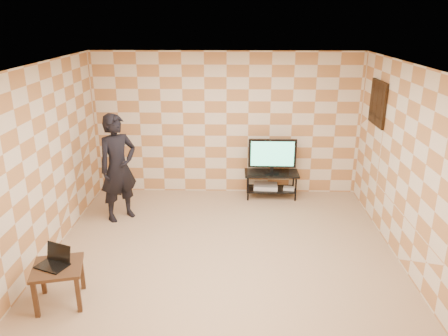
{
  "coord_description": "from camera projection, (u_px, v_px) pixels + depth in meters",
  "views": [
    {
      "loc": [
        0.15,
        -5.51,
        3.31
      ],
      "look_at": [
        0.0,
        0.6,
        1.15
      ],
      "focal_mm": 35.0,
      "sensor_mm": 36.0,
      "label": 1
    }
  ],
  "objects": [
    {
      "name": "wall_back",
      "position": [
        226.0,
        124.0,
        8.21
      ],
      "size": [
        5.0,
        0.02,
        2.7
      ],
      "primitive_type": "cube",
      "color": "beige",
      "rests_on": "ground"
    },
    {
      "name": "person",
      "position": [
        118.0,
        168.0,
        7.22
      ],
      "size": [
        0.78,
        0.77,
        1.82
      ],
      "primitive_type": "imported",
      "rotation": [
        0.0,
        0.0,
        0.74
      ],
      "color": "black",
      "rests_on": "floor"
    },
    {
      "name": "wall_art",
      "position": [
        378.0,
        103.0,
        7.05
      ],
      "size": [
        0.04,
        0.72,
        0.72
      ],
      "color": "black",
      "rests_on": "wall_right"
    },
    {
      "name": "laptop",
      "position": [
        55.0,
        261.0,
        5.16
      ],
      "size": [
        0.43,
        0.39,
        0.23
      ],
      "color": "black",
      "rests_on": "side_table"
    },
    {
      "name": "game_console",
      "position": [
        289.0,
        188.0,
        8.25
      ],
      "size": [
        0.23,
        0.18,
        0.05
      ],
      "primitive_type": "cube",
      "rotation": [
        0.0,
        0.0,
        -0.18
      ],
      "color": "silver",
      "rests_on": "tv_stand"
    },
    {
      "name": "tv_stand",
      "position": [
        271.0,
        179.0,
        8.25
      ],
      "size": [
        1.01,
        0.45,
        0.5
      ],
      "color": "black",
      "rests_on": "floor"
    },
    {
      "name": "floor",
      "position": [
        223.0,
        257.0,
        6.3
      ],
      "size": [
        5.0,
        5.0,
        0.0
      ],
      "primitive_type": "plane",
      "color": "tan",
      "rests_on": "ground"
    },
    {
      "name": "ceiling",
      "position": [
        223.0,
        66.0,
        5.4
      ],
      "size": [
        5.0,
        5.0,
        0.02
      ],
      "primitive_type": "cube",
      "color": "white",
      "rests_on": "wall_back"
    },
    {
      "name": "side_table",
      "position": [
        58.0,
        273.0,
        5.18
      ],
      "size": [
        0.68,
        0.68,
        0.5
      ],
      "color": "#362618",
      "rests_on": "floor"
    },
    {
      "name": "tv",
      "position": [
        272.0,
        154.0,
        8.08
      ],
      "size": [
        0.89,
        0.17,
        0.65
      ],
      "color": "black",
      "rests_on": "tv_stand"
    },
    {
      "name": "dvd_player",
      "position": [
        266.0,
        186.0,
        8.32
      ],
      "size": [
        0.47,
        0.35,
        0.07
      ],
      "primitive_type": "cube",
      "rotation": [
        0.0,
        0.0,
        -0.06
      ],
      "color": "silver",
      "rests_on": "tv_stand"
    },
    {
      "name": "wall_front",
      "position": [
        215.0,
        273.0,
        3.49
      ],
      "size": [
        5.0,
        0.02,
        2.7
      ],
      "primitive_type": "cube",
      "color": "beige",
      "rests_on": "ground"
    },
    {
      "name": "wall_left",
      "position": [
        39.0,
        167.0,
        5.91
      ],
      "size": [
        0.02,
        5.0,
        2.7
      ],
      "primitive_type": "cube",
      "color": "beige",
      "rests_on": "ground"
    },
    {
      "name": "wall_right",
      "position": [
        411.0,
        170.0,
        5.79
      ],
      "size": [
        0.02,
        5.0,
        2.7
      ],
      "primitive_type": "cube",
      "color": "beige",
      "rests_on": "ground"
    }
  ]
}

